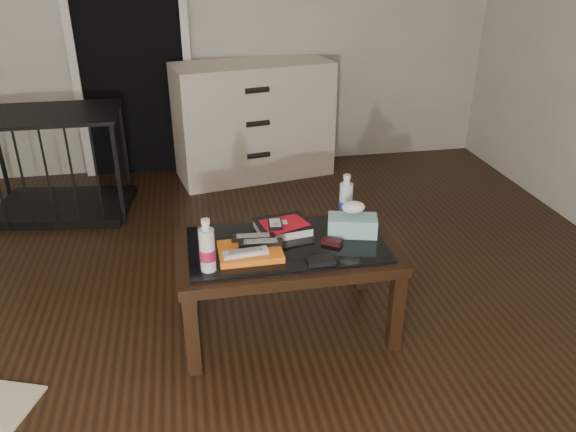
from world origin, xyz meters
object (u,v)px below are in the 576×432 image
Objects in this scene: dresser at (253,120)px; water_bottle_left at (207,245)px; textbook at (283,227)px; tissue_box at (352,225)px; water_bottle_right at (346,197)px; coffee_table at (286,255)px; pet_crate at (60,181)px.

dresser reaches higher than water_bottle_left.
textbook is at bearing -103.82° from dresser.
tissue_box is at bearing -94.59° from dresser.
water_bottle_left is 0.73m from tissue_box.
textbook is 1.09× the size of tissue_box.
tissue_box is at bearing -94.14° from water_bottle_right.
coffee_table is 0.15m from textbook.
water_bottle_left is at bearing -155.60° from coffee_table.
pet_crate is at bearing 139.73° from water_bottle_right.
water_bottle_right is (0.70, 0.36, 0.00)m from water_bottle_left.
dresser reaches higher than tissue_box.
water_bottle_left is 1.03× the size of tissue_box.
water_bottle_right is at bearing 3.77° from textbook.
textbook is 0.35m from water_bottle_right.
pet_crate is at bearing 122.87° from textbook.
water_bottle_left reaches higher than coffee_table.
textbook is 0.48m from water_bottle_left.
water_bottle_left is at bearing -112.83° from dresser.
pet_crate reaches higher than water_bottle_left.
coffee_table is at bearing 24.40° from water_bottle_left.
textbook is (0.01, 0.12, 0.09)m from coffee_table.
water_bottle_left is at bearing -149.21° from tissue_box.
pet_crate is 3.88× the size of textbook.
pet_crate is at bearing 129.40° from coffee_table.
textbook is 1.05× the size of water_bottle_left.
tissue_box is (0.33, 0.04, 0.11)m from coffee_table.
water_bottle_right reaches higher than coffee_table.
pet_crate is 4.07× the size of water_bottle_right.
water_bottle_right is at bearing -32.92° from pet_crate.
dresser is at bearing 96.85° from water_bottle_right.
water_bottle_left is at bearing -152.66° from water_bottle_right.
tissue_box is at bearing 16.30° from water_bottle_left.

